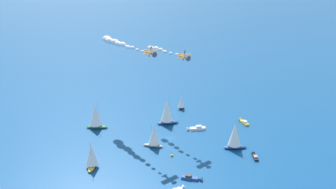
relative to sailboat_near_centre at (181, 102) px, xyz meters
name	(u,v)px	position (x,y,z in m)	size (l,w,h in m)	color
ground_plane	(169,138)	(34.06, 18.13, -3.83)	(2000.00, 2000.00, 0.00)	navy
sailboat_near_centre	(181,102)	(0.00, 0.00, 0.00)	(6.72, 4.18, 8.38)	black
motorboat_far_port	(243,122)	(-3.13, 36.06, -3.21)	(6.16, 7.59, 2.28)	gold
sailboat_far_stbd	(235,136)	(24.69, 46.42, 2.09)	(8.96, 9.22, 12.96)	#23478C
motorboat_inshore	(195,129)	(18.73, 22.06, -3.11)	(8.28, 7.90, 2.64)	white
sailboat_offshore	(167,112)	(21.38, 7.13, 2.56)	(10.27, 9.30, 14.00)	#23478C
motorboat_trailing	(255,156)	(26.68, 57.07, -3.33)	(5.94, 5.31, 1.84)	black
sailboat_ahead	(96,116)	(46.60, -16.25, 2.28)	(8.67, 9.97, 13.38)	#33704C
sailboat_outer_ring_a	(154,136)	(44.63, 18.50, 1.33)	(6.36, 8.99, 11.29)	#9E9993
sailboat_outer_ring_b	(92,156)	(73.19, 11.54, 1.35)	(8.60, 7.16, 11.34)	gold
motorboat_outer_ring_c	(193,178)	(56.42, 47.02, -3.23)	(4.87, 7.80, 2.22)	#23478C
marker_buoy	(172,155)	(46.78, 29.94, -3.44)	(1.10, 1.10, 2.10)	yellow
biplane_lead	(184,57)	(26.16, 20.56, 32.73)	(7.45, 7.08, 3.65)	orange
wingwalker_lead	(185,52)	(25.90, 20.65, 34.90)	(0.91, 0.33, 1.78)	black
smoke_trail_lead	(157,49)	(20.39, 0.07, 32.52)	(8.34, 23.50, 3.13)	white
biplane_wingman	(151,53)	(41.66, 14.72, 36.35)	(7.45, 7.08, 3.65)	orange
wingwalker_wingman	(151,48)	(41.40, 14.81, 38.52)	(0.91, 0.33, 1.78)	black
smoke_trail_wingman	(114,42)	(33.59, -15.20, 36.29)	(13.05, 36.08, 3.88)	white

